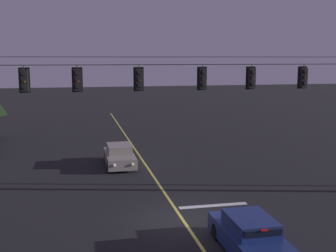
# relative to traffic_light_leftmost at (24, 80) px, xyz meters

# --- Properties ---
(ground_plane) EXTENTS (180.00, 180.00, 0.00)m
(ground_plane) POSITION_rel_traffic_light_leftmost_xyz_m (6.61, -2.01, -6.09)
(ground_plane) COLOR black
(lane_centre_stripe) EXTENTS (0.14, 60.00, 0.01)m
(lane_centre_stripe) POSITION_rel_traffic_light_leftmost_xyz_m (6.61, 6.02, -6.08)
(lane_centre_stripe) COLOR #D1C64C
(lane_centre_stripe) RESTS_ON ground
(stop_bar_paint) EXTENTS (3.40, 0.36, 0.01)m
(stop_bar_paint) POSITION_rel_traffic_light_leftmost_xyz_m (8.51, -0.58, -6.08)
(stop_bar_paint) COLOR silver
(stop_bar_paint) RESTS_ON ground
(signal_span_assembly) EXTENTS (21.38, 0.32, 8.14)m
(signal_span_assembly) POSITION_rel_traffic_light_leftmost_xyz_m (6.61, 0.02, -1.85)
(signal_span_assembly) COLOR #2D2116
(signal_span_assembly) RESTS_ON ground
(traffic_light_leftmost) EXTENTS (0.48, 0.41, 1.22)m
(traffic_light_leftmost) POSITION_rel_traffic_light_leftmost_xyz_m (0.00, 0.00, 0.00)
(traffic_light_leftmost) COLOR black
(traffic_light_left_inner) EXTENTS (0.48, 0.41, 1.22)m
(traffic_light_left_inner) POSITION_rel_traffic_light_leftmost_xyz_m (2.27, 0.00, 0.00)
(traffic_light_left_inner) COLOR black
(traffic_light_centre) EXTENTS (0.48, 0.41, 1.22)m
(traffic_light_centre) POSITION_rel_traffic_light_leftmost_xyz_m (5.04, 0.00, 0.00)
(traffic_light_centre) COLOR black
(traffic_light_right_inner) EXTENTS (0.48, 0.41, 1.22)m
(traffic_light_right_inner) POSITION_rel_traffic_light_leftmost_xyz_m (8.08, 0.00, 0.00)
(traffic_light_right_inner) COLOR black
(traffic_light_rightmost) EXTENTS (0.48, 0.41, 1.22)m
(traffic_light_rightmost) POSITION_rel_traffic_light_leftmost_xyz_m (10.54, 0.00, 0.00)
(traffic_light_rightmost) COLOR black
(traffic_light_far_right) EXTENTS (0.48, 0.41, 1.22)m
(traffic_light_far_right) POSITION_rel_traffic_light_leftmost_xyz_m (13.29, 0.00, 0.00)
(traffic_light_far_right) COLOR black
(car_waiting_near_lane) EXTENTS (1.80, 4.33, 1.39)m
(car_waiting_near_lane) POSITION_rel_traffic_light_leftmost_xyz_m (8.20, -5.74, -5.44)
(car_waiting_near_lane) COLOR navy
(car_waiting_near_lane) RESTS_ON ground
(car_oncoming_lead) EXTENTS (1.80, 4.42, 1.39)m
(car_oncoming_lead) POSITION_rel_traffic_light_leftmost_xyz_m (4.90, 8.33, -5.44)
(car_oncoming_lead) COLOR gray
(car_oncoming_lead) RESTS_ON ground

